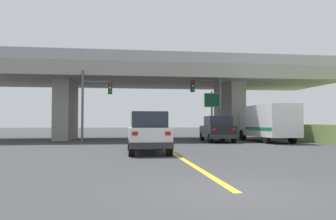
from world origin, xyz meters
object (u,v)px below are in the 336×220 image
traffic_signal_farside (92,98)px  highway_sign (212,105)px  box_truck (267,122)px  traffic_signal_nearside (211,98)px  suv_crossing (217,129)px  semi_truck_distant (145,122)px  suv_lead (148,132)px

traffic_signal_farside → highway_sign: (10.41, 3.44, -0.23)m
box_truck → traffic_signal_nearside: (-4.06, 2.00, 2.06)m
suv_crossing → traffic_signal_farside: 10.02m
traffic_signal_farside → highway_sign: size_ratio=1.27×
highway_sign → semi_truck_distant: size_ratio=0.58×
suv_lead → highway_sign: (6.77, 13.01, 2.15)m
box_truck → semi_truck_distant: semi_truck_distant is taller
suv_lead → semi_truck_distant: size_ratio=0.64×
suv_crossing → traffic_signal_nearside: traffic_signal_nearside is taller
suv_lead → semi_truck_distant: bearing=86.8°
suv_lead → suv_crossing: size_ratio=1.03×
suv_lead → traffic_signal_nearside: (5.98, 10.43, 2.58)m
traffic_signal_nearside → semi_truck_distant: traffic_signal_nearside is taller
suv_lead → box_truck: 13.12m
suv_lead → semi_truck_distant: semi_truck_distant is taller
box_truck → highway_sign: size_ratio=1.65×
traffic_signal_nearside → highway_sign: bearing=72.8°
suv_lead → semi_truck_distant: 35.29m
traffic_signal_farside → semi_truck_distant: size_ratio=0.74×
box_truck → traffic_signal_nearside: traffic_signal_nearside is taller
suv_crossing → highway_sign: bearing=83.5°
traffic_signal_farside → suv_lead: bearing=-69.2°
semi_truck_distant → suv_crossing: bearing=-81.1°
highway_sign → semi_truck_distant: bearing=102.3°
suv_crossing → traffic_signal_nearside: 3.04m
box_truck → semi_truck_distant: (-8.09, 26.80, 0.14)m
suv_lead → traffic_signal_farside: 10.52m
suv_crossing → traffic_signal_nearside: (-0.09, 1.60, 2.58)m
suv_crossing → traffic_signal_nearside: size_ratio=0.82×
suv_crossing → highway_sign: size_ratio=1.08×
suv_crossing → highway_sign: 4.76m
suv_lead → highway_sign: bearing=62.5°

